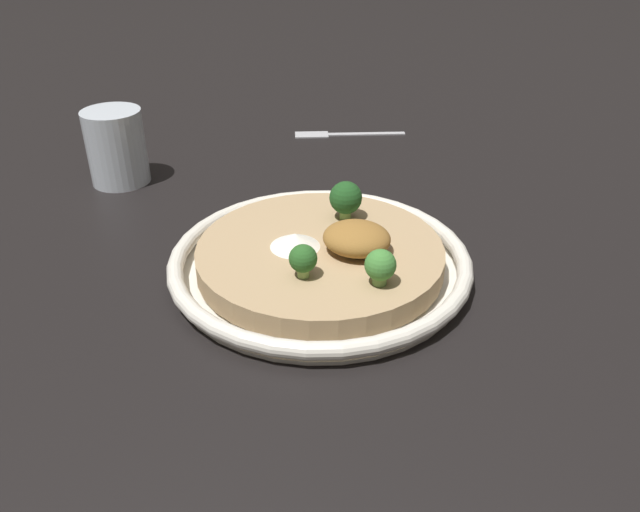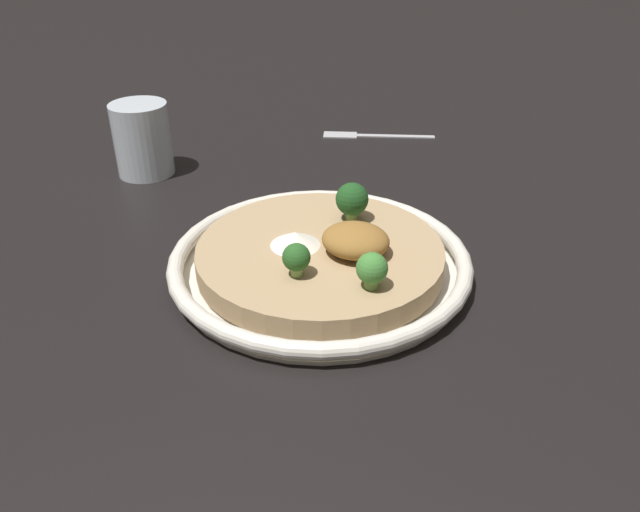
{
  "view_description": "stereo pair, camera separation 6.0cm",
  "coord_description": "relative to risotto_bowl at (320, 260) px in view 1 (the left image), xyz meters",
  "views": [
    {
      "loc": [
        0.14,
        -0.52,
        0.34
      ],
      "look_at": [
        0.0,
        0.0,
        0.02
      ],
      "focal_mm": 35.0,
      "sensor_mm": 36.0,
      "label": 1
    },
    {
      "loc": [
        0.2,
        -0.5,
        0.34
      ],
      "look_at": [
        0.0,
        0.0,
        0.02
      ],
      "focal_mm": 35.0,
      "sensor_mm": 36.0,
      "label": 2
    }
  ],
  "objects": [
    {
      "name": "broccoli_front_right",
      "position": [
        0.07,
        -0.05,
        0.03
      ],
      "size": [
        0.03,
        0.03,
        0.03
      ],
      "color": "#668E47",
      "rests_on": "risotto_bowl"
    },
    {
      "name": "drinking_glass",
      "position": [
        -0.32,
        0.15,
        0.03
      ],
      "size": [
        0.08,
        0.08,
        0.1
      ],
      "color": "silver",
      "rests_on": "ground_plane"
    },
    {
      "name": "crispy_onion_garnish",
      "position": [
        0.04,
        -0.0,
        0.03
      ],
      "size": [
        0.07,
        0.06,
        0.03
      ],
      "color": "olive",
      "rests_on": "risotto_bowl"
    },
    {
      "name": "risotto_bowl",
      "position": [
        0.0,
        0.0,
        0.0
      ],
      "size": [
        0.31,
        0.31,
        0.03
      ],
      "color": "silver",
      "rests_on": "ground_plane"
    },
    {
      "name": "fork_utensil",
      "position": [
        -0.08,
        0.4,
        -0.01
      ],
      "size": [
        0.17,
        0.07,
        0.0
      ],
      "rotation": [
        0.0,
        0.0,
        3.46
      ],
      "color": "#B7B7BC",
      "rests_on": "ground_plane"
    },
    {
      "name": "ground_plane",
      "position": [
        0.0,
        0.0,
        -0.02
      ],
      "size": [
        6.0,
        6.0,
        0.0
      ],
      "primitive_type": "plane",
      "color": "black"
    },
    {
      "name": "cheese_sprinkle",
      "position": [
        -0.02,
        -0.01,
        0.02
      ],
      "size": [
        0.05,
        0.05,
        0.01
      ],
      "color": "white",
      "rests_on": "risotto_bowl"
    },
    {
      "name": "broccoli_back",
      "position": [
        0.01,
        0.07,
        0.04
      ],
      "size": [
        0.04,
        0.04,
        0.04
      ],
      "color": "#759E4C",
      "rests_on": "risotto_bowl"
    },
    {
      "name": "broccoli_front",
      "position": [
        -0.0,
        -0.06,
        0.03
      ],
      "size": [
        0.03,
        0.03,
        0.03
      ],
      "color": "#84A856",
      "rests_on": "risotto_bowl"
    }
  ]
}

